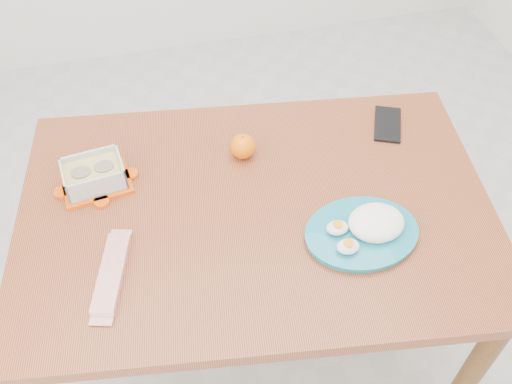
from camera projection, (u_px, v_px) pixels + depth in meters
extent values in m
plane|color=#B7B7B2|center=(267.00, 303.00, 2.17)|extent=(3.50, 3.50, 0.00)
cube|color=#9A4D2B|center=(256.00, 212.00, 1.53)|extent=(1.36, 1.00, 0.04)
cylinder|color=brown|center=(469.00, 377.00, 1.61)|extent=(0.06, 0.06, 0.71)
cylinder|color=brown|center=(85.00, 214.00, 2.01)|extent=(0.06, 0.06, 0.71)
cylinder|color=brown|center=(400.00, 189.00, 2.08)|extent=(0.06, 0.06, 0.71)
cube|color=#F54F07|center=(97.00, 183.00, 1.56)|extent=(0.20, 0.16, 0.01)
cube|color=silver|center=(94.00, 174.00, 1.53)|extent=(0.17, 0.13, 0.07)
cube|color=tan|center=(94.00, 175.00, 1.54)|extent=(0.16, 0.12, 0.04)
cylinder|color=#877558|center=(82.00, 174.00, 1.52)|extent=(0.06, 0.06, 0.02)
cylinder|color=#877558|center=(105.00, 168.00, 1.53)|extent=(0.06, 0.06, 0.02)
sphere|color=orange|center=(243.00, 146.00, 1.61)|extent=(0.07, 0.07, 0.07)
cylinder|color=teal|center=(361.00, 234.00, 1.44)|extent=(0.29, 0.29, 0.02)
ellipsoid|color=white|center=(377.00, 219.00, 1.42)|extent=(0.15, 0.12, 0.06)
ellipsoid|color=white|center=(337.00, 228.00, 1.43)|extent=(0.06, 0.05, 0.03)
ellipsoid|color=white|center=(348.00, 247.00, 1.39)|extent=(0.06, 0.05, 0.03)
cube|color=#B41809|center=(111.00, 273.00, 1.36)|extent=(0.11, 0.23, 0.02)
cube|color=black|center=(388.00, 124.00, 1.72)|extent=(0.13, 0.17, 0.01)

